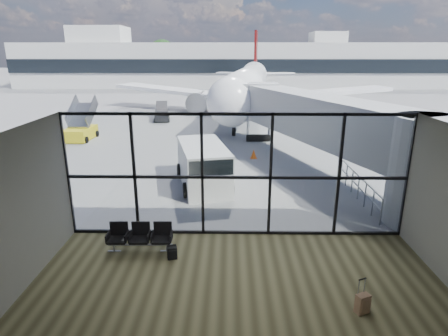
{
  "coord_description": "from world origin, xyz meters",
  "views": [
    {
      "loc": [
        -0.23,
        -12.5,
        6.43
      ],
      "look_at": [
        -0.48,
        3.0,
        1.61
      ],
      "focal_mm": 30.0,
      "sensor_mm": 36.0,
      "label": 1
    }
  ],
  "objects_px": {
    "suitcase": "(363,304)",
    "seating_row": "(140,235)",
    "belt_loader": "(162,115)",
    "service_van": "(204,165)",
    "backpack": "(172,253)",
    "airliner": "(248,84)",
    "mobile_stairs": "(80,132)"
  },
  "relations": [
    {
      "from": "backpack",
      "to": "mobile_stairs",
      "type": "distance_m",
      "value": 19.71
    },
    {
      "from": "seating_row",
      "to": "belt_loader",
      "type": "distance_m",
      "value": 25.17
    },
    {
      "from": "backpack",
      "to": "airliner",
      "type": "relative_size",
      "value": 0.01
    },
    {
      "from": "suitcase",
      "to": "service_van",
      "type": "height_order",
      "value": "service_van"
    },
    {
      "from": "backpack",
      "to": "suitcase",
      "type": "relative_size",
      "value": 0.48
    },
    {
      "from": "suitcase",
      "to": "seating_row",
      "type": "bearing_deg",
      "value": 129.07
    },
    {
      "from": "airliner",
      "to": "suitcase",
      "type": "bearing_deg",
      "value": -80.91
    },
    {
      "from": "suitcase",
      "to": "airliner",
      "type": "height_order",
      "value": "airliner"
    },
    {
      "from": "airliner",
      "to": "service_van",
      "type": "relative_size",
      "value": 7.2
    },
    {
      "from": "mobile_stairs",
      "to": "seating_row",
      "type": "bearing_deg",
      "value": -62.14
    },
    {
      "from": "suitcase",
      "to": "belt_loader",
      "type": "height_order",
      "value": "belt_loader"
    },
    {
      "from": "seating_row",
      "to": "mobile_stairs",
      "type": "height_order",
      "value": "mobile_stairs"
    },
    {
      "from": "airliner",
      "to": "mobile_stairs",
      "type": "distance_m",
      "value": 20.63
    },
    {
      "from": "airliner",
      "to": "mobile_stairs",
      "type": "xyz_separation_m",
      "value": [
        -13.42,
        -15.5,
        -2.28
      ]
    },
    {
      "from": "airliner",
      "to": "belt_loader",
      "type": "height_order",
      "value": "airliner"
    },
    {
      "from": "seating_row",
      "to": "service_van",
      "type": "bearing_deg",
      "value": 73.9
    },
    {
      "from": "airliner",
      "to": "backpack",
      "type": "bearing_deg",
      "value": -89.92
    },
    {
      "from": "service_van",
      "to": "belt_loader",
      "type": "xyz_separation_m",
      "value": [
        -5.36,
        18.52,
        -0.5
      ]
    },
    {
      "from": "belt_loader",
      "to": "mobile_stairs",
      "type": "bearing_deg",
      "value": -128.97
    },
    {
      "from": "belt_loader",
      "to": "airliner",
      "type": "bearing_deg",
      "value": 30.97
    },
    {
      "from": "backpack",
      "to": "suitcase",
      "type": "distance_m",
      "value": 5.85
    },
    {
      "from": "seating_row",
      "to": "backpack",
      "type": "height_order",
      "value": "seating_row"
    },
    {
      "from": "airliner",
      "to": "service_van",
      "type": "height_order",
      "value": "airliner"
    },
    {
      "from": "backpack",
      "to": "suitcase",
      "type": "height_order",
      "value": "suitcase"
    },
    {
      "from": "suitcase",
      "to": "service_van",
      "type": "xyz_separation_m",
      "value": [
        -4.72,
        9.54,
        0.78
      ]
    },
    {
      "from": "backpack",
      "to": "service_van",
      "type": "distance_m",
      "value": 7.05
    },
    {
      "from": "belt_loader",
      "to": "suitcase",
      "type": "bearing_deg",
      "value": -79.19
    },
    {
      "from": "seating_row",
      "to": "suitcase",
      "type": "bearing_deg",
      "value": -27.36
    },
    {
      "from": "seating_row",
      "to": "service_van",
      "type": "height_order",
      "value": "service_van"
    },
    {
      "from": "backpack",
      "to": "mobile_stairs",
      "type": "xyz_separation_m",
      "value": [
        -9.6,
        17.21,
        0.39
      ]
    },
    {
      "from": "airliner",
      "to": "mobile_stairs",
      "type": "bearing_deg",
      "value": -124.13
    },
    {
      "from": "belt_loader",
      "to": "mobile_stairs",
      "type": "distance_m",
      "value": 9.57
    }
  ]
}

